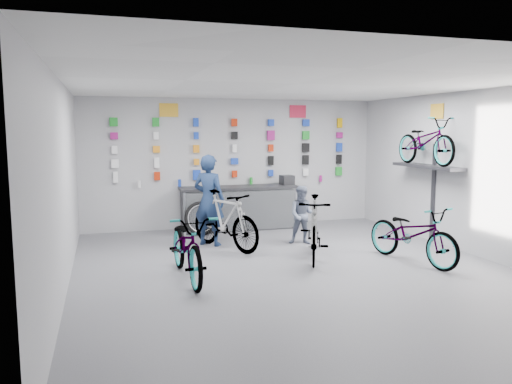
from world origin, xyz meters
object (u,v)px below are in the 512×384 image
object	(u,v)px
bike_service	(225,220)
bike_center	(314,228)
counter	(239,208)
customer	(303,215)
bike_left	(187,246)
bike_right	(413,234)
clerk	(209,200)

from	to	relation	value
bike_service	bike_center	bearing A→B (deg)	-69.53
counter	customer	bearing A→B (deg)	-65.30
bike_left	bike_right	size ratio (longest dim) A/B	1.04
counter	customer	world-z (taller)	customer
counter	bike_left	size ratio (longest dim) A/B	1.36
customer	bike_center	bearing A→B (deg)	-80.98
counter	bike_service	bearing A→B (deg)	-113.20
bike_right	clerk	size ratio (longest dim) A/B	1.06
counter	bike_service	distance (m)	1.92
bike_left	customer	distance (m)	3.10
clerk	customer	size ratio (longest dim) A/B	1.53
bike_center	bike_right	size ratio (longest dim) A/B	0.98
bike_left	clerk	distance (m)	2.33
bike_service	customer	bearing A→B (deg)	-28.95
bike_left	customer	bearing A→B (deg)	30.69
bike_service	clerk	distance (m)	0.58
counter	bike_service	size ratio (longest dim) A/B	1.43
bike_right	clerk	xyz separation A→B (m)	(-3.09, 2.31, 0.40)
bike_left	bike_service	size ratio (longest dim) A/B	1.05
bike_service	counter	bearing A→B (deg)	39.81
bike_center	bike_service	world-z (taller)	bike_service
bike_center	customer	size ratio (longest dim) A/B	1.59
counter	clerk	world-z (taller)	clerk
bike_center	clerk	world-z (taller)	clerk
bike_left	bike_right	bearing A→B (deg)	-4.66
bike_center	bike_right	xyz separation A→B (m)	(1.54, -0.68, -0.06)
counter	customer	xyz separation A→B (m)	(0.83, -1.81, 0.10)
bike_left	bike_right	world-z (taller)	bike_left
bike_left	bike_center	distance (m)	2.39
counter	clerk	distance (m)	1.71
bike_left	customer	size ratio (longest dim) A/B	1.69
bike_service	clerk	bearing A→B (deg)	90.67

